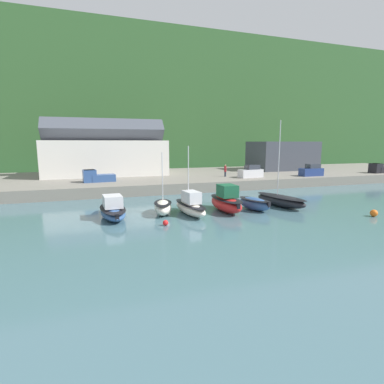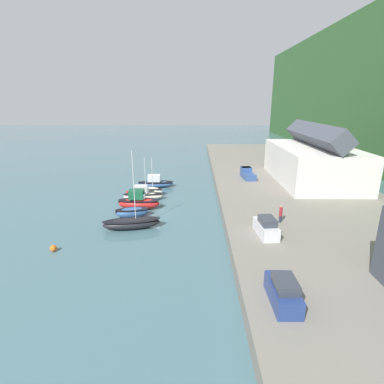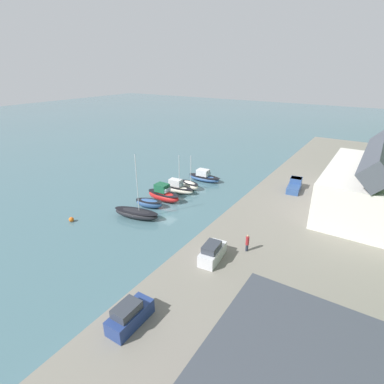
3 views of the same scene
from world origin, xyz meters
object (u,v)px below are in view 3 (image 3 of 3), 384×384
moored_boat_5 (136,213)px  pickup_truck_0 (295,185)px  moored_boat_0 (204,177)px  mooring_buoy_1 (173,182)px  moored_boat_3 (163,195)px  moored_boat_4 (149,203)px  parked_car_1 (212,253)px  moored_boat_1 (190,185)px  moored_boat_2 (177,188)px  parked_car_0 (130,315)px  person_on_quay (247,243)px  mooring_buoy_0 (71,219)px

moored_boat_5 → pickup_truck_0: size_ratio=2.06×
moored_boat_0 → mooring_buoy_1: (4.40, -4.46, -0.58)m
moored_boat_3 → pickup_truck_0: pickup_truck_0 is taller
moored_boat_4 → moored_boat_0: bearing=160.9°
parked_car_1 → moored_boat_0: bearing=116.5°
moored_boat_1 → pickup_truck_0: 18.87m
moored_boat_2 → moored_boat_5: 11.50m
moored_boat_4 → pickup_truck_0: bearing=117.3°
moored_boat_1 → pickup_truck_0: bearing=123.2°
moored_boat_1 → pickup_truck_0: moored_boat_1 is taller
parked_car_0 → person_on_quay: parked_car_0 is taller
moored_boat_3 → mooring_buoy_1: 8.48m
moored_boat_5 → person_on_quay: bearing=74.2°
moored_boat_2 → moored_boat_4: (7.54, -0.22, -0.18)m
moored_boat_1 → moored_boat_2: moored_boat_2 is taller
moored_boat_2 → person_on_quay: (12.76, 19.15, 1.72)m
moored_boat_4 → parked_car_0: size_ratio=1.16×
moored_boat_0 → pickup_truck_0: size_ratio=1.40×
mooring_buoy_1 → moored_boat_5: bearing=14.6°
moored_boat_3 → moored_boat_4: 3.39m
moored_boat_0 → mooring_buoy_0: (25.57, -7.91, -0.48)m
moored_boat_0 → moored_boat_1: size_ratio=1.05×
moored_boat_0 → moored_boat_2: 7.98m
moored_boat_3 → parked_car_0: bearing=32.0°
moored_boat_3 → mooring_buoy_1: (-7.69, -3.48, -0.87)m
mooring_buoy_1 → mooring_buoy_0: bearing=-9.2°
moored_boat_3 → mooring_buoy_0: size_ratio=8.67×
moored_boat_1 → mooring_buoy_1: moored_boat_1 is taller
moored_boat_0 → parked_car_1: (24.36, 15.48, 1.63)m
moored_boat_5 → parked_car_1: bearing=60.9°
moored_boat_2 → parked_car_0: (28.11, 15.23, 1.54)m
parked_car_1 → moored_boat_4: bearing=146.1°
moored_boat_2 → mooring_buoy_1: moored_boat_2 is taller
moored_boat_2 → parked_car_1: size_ratio=1.65×
moored_boat_0 → moored_boat_4: (15.44, -1.32, -0.09)m
moored_boat_1 → parked_car_0: (30.85, 14.24, 1.68)m
moored_boat_3 → parked_car_0: size_ratio=1.50×
moored_boat_2 → moored_boat_3: size_ratio=1.14×
moored_boat_5 → mooring_buoy_0: 9.62m
person_on_quay → mooring_buoy_0: person_on_quay is taller
moored_boat_4 → parked_car_0: bearing=22.8°
parked_car_1 → person_on_quay: parked_car_1 is taller
moored_boat_0 → mooring_buoy_0: 26.77m
parked_car_1 → mooring_buoy_1: size_ratio=8.37×
moored_boat_3 → moored_boat_2: bearing=-178.7°
moored_boat_0 → person_on_quay: (20.66, 18.05, 1.81)m
moored_boat_2 → moored_boat_3: (4.18, 0.11, 0.19)m
moored_boat_4 → mooring_buoy_1: size_ratio=9.43×
moored_boat_1 → moored_boat_5: moored_boat_5 is taller
parked_car_0 → moored_boat_2: bearing=117.7°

